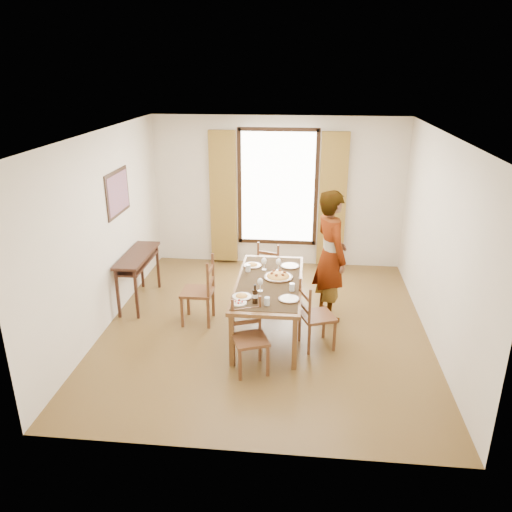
# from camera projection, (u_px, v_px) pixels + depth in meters

# --- Properties ---
(ground) EXTENTS (5.00, 5.00, 0.00)m
(ground) POSITION_uv_depth(u_px,v_px,m) (266.00, 326.00, 7.15)
(ground) COLOR #4C3517
(ground) RESTS_ON ground
(room_shell) EXTENTS (4.60, 5.10, 2.74)m
(room_shell) POSITION_uv_depth(u_px,v_px,m) (267.00, 220.00, 6.71)
(room_shell) COLOR beige
(room_shell) RESTS_ON ground
(console_table) EXTENTS (0.38, 1.20, 0.80)m
(console_table) POSITION_uv_depth(u_px,v_px,m) (138.00, 261.00, 7.65)
(console_table) COLOR #331911
(console_table) RESTS_ON ground
(dining_table) EXTENTS (0.89, 1.96, 0.76)m
(dining_table) POSITION_uv_depth(u_px,v_px,m) (269.00, 285.00, 6.79)
(dining_table) COLOR brown
(dining_table) RESTS_ON ground
(chair_west) EXTENTS (0.44, 0.44, 0.99)m
(chair_west) POSITION_uv_depth(u_px,v_px,m) (200.00, 292.00, 7.12)
(chair_west) COLOR brown
(chair_west) RESTS_ON ground
(chair_north) EXTENTS (0.49, 0.49, 0.89)m
(chair_north) POSITION_uv_depth(u_px,v_px,m) (271.00, 269.00, 8.08)
(chair_north) COLOR brown
(chair_north) RESTS_ON ground
(chair_south) EXTENTS (0.51, 0.51, 0.90)m
(chair_south) POSITION_uv_depth(u_px,v_px,m) (250.00, 339.00, 6.00)
(chair_south) COLOR brown
(chair_south) RESTS_ON ground
(chair_east) EXTENTS (0.53, 0.53, 0.92)m
(chair_east) POSITION_uv_depth(u_px,v_px,m) (315.00, 317.00, 6.49)
(chair_east) COLOR brown
(chair_east) RESTS_ON ground
(man) EXTENTS (1.02, 0.94, 1.92)m
(man) POSITION_uv_depth(u_px,v_px,m) (331.00, 256.00, 7.09)
(man) COLOR gray
(man) RESTS_ON ground
(plate_sw) EXTENTS (0.27, 0.27, 0.05)m
(plate_sw) POSITION_uv_depth(u_px,v_px,m) (242.00, 295.00, 6.28)
(plate_sw) COLOR silver
(plate_sw) RESTS_ON dining_table
(plate_se) EXTENTS (0.27, 0.27, 0.05)m
(plate_se) POSITION_uv_depth(u_px,v_px,m) (289.00, 298.00, 6.22)
(plate_se) COLOR silver
(plate_se) RESTS_ON dining_table
(plate_nw) EXTENTS (0.27, 0.27, 0.05)m
(plate_nw) POSITION_uv_depth(u_px,v_px,m) (252.00, 264.00, 7.26)
(plate_nw) COLOR silver
(plate_nw) RESTS_ON dining_table
(plate_ne) EXTENTS (0.27, 0.27, 0.05)m
(plate_ne) POSITION_uv_depth(u_px,v_px,m) (290.00, 265.00, 7.24)
(plate_ne) COLOR silver
(plate_ne) RESTS_ON dining_table
(pasta_platter) EXTENTS (0.40, 0.40, 0.10)m
(pasta_platter) POSITION_uv_depth(u_px,v_px,m) (278.00, 275.00, 6.85)
(pasta_platter) COLOR #B85F17
(pasta_platter) RESTS_ON dining_table
(caprese_plate) EXTENTS (0.20, 0.20, 0.04)m
(caprese_plate) POSITION_uv_depth(u_px,v_px,m) (239.00, 302.00, 6.12)
(caprese_plate) COLOR silver
(caprese_plate) RESTS_ON dining_table
(wine_glass_a) EXTENTS (0.08, 0.08, 0.18)m
(wine_glass_a) POSITION_uv_depth(u_px,v_px,m) (260.00, 285.00, 6.43)
(wine_glass_a) COLOR white
(wine_glass_a) RESTS_ON dining_table
(wine_glass_b) EXTENTS (0.08, 0.08, 0.18)m
(wine_glass_b) POSITION_uv_depth(u_px,v_px,m) (279.00, 264.00, 7.08)
(wine_glass_b) COLOR white
(wine_glass_b) RESTS_ON dining_table
(wine_glass_c) EXTENTS (0.08, 0.08, 0.18)m
(wine_glass_c) POSITION_uv_depth(u_px,v_px,m) (264.00, 264.00, 7.11)
(wine_glass_c) COLOR white
(wine_glass_c) RESTS_ON dining_table
(tumbler_a) EXTENTS (0.07, 0.07, 0.10)m
(tumbler_a) POSITION_uv_depth(u_px,v_px,m) (292.00, 287.00, 6.46)
(tumbler_a) COLOR silver
(tumbler_a) RESTS_ON dining_table
(tumbler_b) EXTENTS (0.07, 0.07, 0.10)m
(tumbler_b) POSITION_uv_depth(u_px,v_px,m) (248.00, 268.00, 7.07)
(tumbler_b) COLOR silver
(tumbler_b) RESTS_ON dining_table
(tumbler_c) EXTENTS (0.07, 0.07, 0.10)m
(tumbler_c) POSITION_uv_depth(u_px,v_px,m) (267.00, 301.00, 6.08)
(tumbler_c) COLOR silver
(tumbler_c) RESTS_ON dining_table
(wine_bottle) EXTENTS (0.07, 0.07, 0.25)m
(wine_bottle) POSITION_uv_depth(u_px,v_px,m) (255.00, 294.00, 6.10)
(wine_bottle) COLOR black
(wine_bottle) RESTS_ON dining_table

